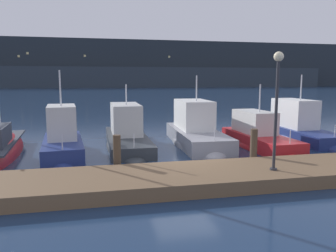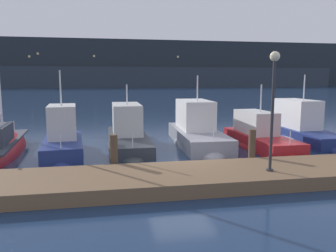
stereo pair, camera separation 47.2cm
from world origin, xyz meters
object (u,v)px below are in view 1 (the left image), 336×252
motorboat_berth_6 (298,133)px  channel_buoy (188,111)px  motorboat_berth_3 (127,138)px  dock_lamppost (277,92)px  motorboat_berth_4 (196,137)px  motorboat_berth_5 (258,141)px  motorboat_berth_2 (63,147)px

motorboat_berth_6 → channel_buoy: motorboat_berth_6 is taller
motorboat_berth_3 → dock_lamppost: size_ratio=1.88×
motorboat_berth_4 → motorboat_berth_5: bearing=-24.9°
motorboat_berth_2 → dock_lamppost: size_ratio=1.39×
motorboat_berth_4 → dock_lamppost: (0.61, -6.98, 2.68)m
motorboat_berth_3 → channel_buoy: bearing=60.2°
motorboat_berth_6 → motorboat_berth_2: bearing=-173.3°
motorboat_berth_4 → channel_buoy: size_ratio=4.17×
motorboat_berth_5 → channel_buoy: bearing=91.3°
motorboat_berth_6 → motorboat_berth_5: bearing=-155.9°
channel_buoy → dock_lamppost: dock_lamppost is taller
motorboat_berth_6 → motorboat_berth_4: bearing=-179.0°
motorboat_berth_6 → channel_buoy: bearing=107.8°
motorboat_berth_4 → motorboat_berth_5: motorboat_berth_4 is taller
motorboat_berth_3 → motorboat_berth_4: bearing=-3.5°
motorboat_berth_5 → dock_lamppost: size_ratio=1.60×
motorboat_berth_5 → dock_lamppost: (-2.35, -5.61, 2.78)m
motorboat_berth_2 → motorboat_berth_6: 13.12m
motorboat_berth_3 → motorboat_berth_4: motorboat_berth_4 is taller
motorboat_berth_4 → channel_buoy: bearing=76.8°
motorboat_berth_2 → motorboat_berth_5: bearing=0.3°
dock_lamppost → motorboat_berth_5: bearing=67.2°
motorboat_berth_5 → dock_lamppost: bearing=-112.8°
motorboat_berth_3 → motorboat_berth_6: bearing=-0.7°
motorboat_berth_4 → motorboat_berth_2: bearing=-168.2°
channel_buoy → motorboat_berth_5: bearing=-88.7°
motorboat_berth_3 → motorboat_berth_5: (6.67, -1.60, -0.11)m
motorboat_berth_2 → motorboat_berth_4: bearing=11.8°
motorboat_berth_4 → channel_buoy: 11.67m
motorboat_berth_4 → motorboat_berth_5: (2.96, -1.37, -0.09)m
motorboat_berth_3 → dock_lamppost: bearing=-59.1°
motorboat_berth_4 → motorboat_berth_6: motorboat_berth_6 is taller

